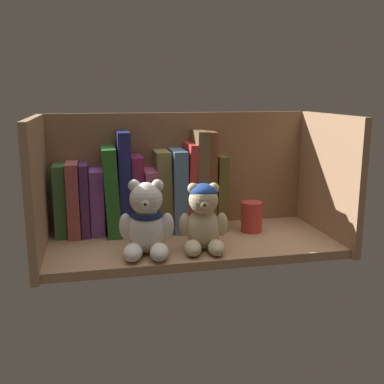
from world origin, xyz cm
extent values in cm
cube|color=#A87F5B|center=(0.00, 0.00, 1.00)|extent=(65.77, 28.14, 2.00)
cube|color=#8F6545|center=(0.00, 14.67, 15.47)|extent=(68.17, 1.20, 30.93)
cube|color=#A87F5B|center=(-33.68, 0.00, 15.47)|extent=(1.60, 30.54, 30.93)
cube|color=#A87F5B|center=(33.68, 0.00, 15.47)|extent=(1.60, 30.54, 30.93)
cube|color=#356334|center=(-29.98, 11.36, 10.63)|extent=(2.81, 9.69, 17.27)
cube|color=#984848|center=(-26.93, 11.36, 10.90)|extent=(2.88, 12.63, 17.80)
cube|color=#4E285F|center=(-24.28, 11.36, 10.71)|extent=(1.99, 11.27, 17.43)
cube|color=purple|center=(-21.44, 11.36, 9.89)|extent=(3.28, 9.87, 15.79)
cube|color=#266425|center=(-17.99, 11.36, 12.59)|extent=(3.97, 14.96, 21.28)
cube|color=navy|center=(-14.75, 11.36, 14.43)|extent=(2.88, 12.51, 24.86)
cube|color=maroon|center=(-11.71, 11.36, 11.47)|extent=(2.81, 12.23, 18.94)
cube|color=#9E4B73|center=(-8.63, 11.36, 9.75)|extent=(2.93, 14.26, 15.50)
cube|color=olive|center=(-5.26, 11.36, 11.99)|extent=(3.90, 11.72, 20.06)
cube|color=slate|center=(-1.65, 11.36, 12.11)|extent=(3.39, 14.63, 20.21)
cube|color=red|center=(1.18, 11.36, 12.85)|extent=(2.69, 14.66, 21.76)
cube|color=brown|center=(3.75, 11.36, 14.41)|extent=(3.16, 14.73, 24.85)
cube|color=brown|center=(6.46, 11.36, 14.29)|extent=(2.15, 12.08, 24.57)
cube|color=brown|center=(8.99, 11.36, 11.27)|extent=(2.82, 12.97, 18.58)
ellipsoid|color=white|center=(-11.27, -6.12, 6.90)|extent=(8.33, 7.64, 9.80)
sphere|color=white|center=(-11.35, -6.61, 14.11)|extent=(6.97, 6.97, 6.97)
sphere|color=white|center=(-13.68, -5.73, 16.83)|extent=(2.61, 2.61, 2.61)
sphere|color=white|center=(-8.87, -6.52, 16.83)|extent=(2.61, 2.61, 2.61)
sphere|color=white|center=(-11.75, -9.05, 13.69)|extent=(2.61, 2.61, 2.61)
sphere|color=black|center=(-11.90, -9.95, 13.76)|extent=(0.91, 0.91, 0.91)
ellipsoid|color=white|center=(-14.69, -10.28, 3.74)|extent=(4.93, 7.08, 3.48)
ellipsoid|color=white|center=(-9.37, -11.16, 3.74)|extent=(4.93, 7.08, 3.48)
ellipsoid|color=white|center=(-15.70, -5.89, 8.13)|extent=(3.25, 3.25, 5.66)
ellipsoid|color=white|center=(-7.00, -7.33, 8.13)|extent=(3.25, 3.25, 5.66)
torus|color=navy|center=(-11.27, -6.12, 10.43)|extent=(6.69, 6.69, 1.25)
ellipsoid|color=beige|center=(1.19, -5.98, 6.51)|extent=(7.67, 7.04, 9.03)
sphere|color=beige|center=(1.12, -6.42, 13.16)|extent=(6.42, 6.42, 6.42)
sphere|color=beige|center=(-1.03, -5.62, 15.66)|extent=(2.41, 2.41, 2.41)
sphere|color=beige|center=(3.41, -6.33, 15.66)|extent=(2.41, 2.41, 2.41)
sphere|color=beige|center=(0.76, -8.67, 12.77)|extent=(2.41, 2.41, 2.41)
sphere|color=black|center=(0.63, -9.50, 12.84)|extent=(0.84, 0.84, 0.84)
ellipsoid|color=beige|center=(-1.93, -9.82, 3.61)|extent=(4.51, 6.51, 3.21)
ellipsoid|color=beige|center=(2.97, -10.60, 3.61)|extent=(4.51, 6.51, 3.21)
ellipsoid|color=beige|center=(-2.89, -5.78, 7.64)|extent=(2.99, 2.99, 5.22)
ellipsoid|color=beige|center=(5.13, -7.06, 7.64)|extent=(2.99, 2.99, 5.22)
ellipsoid|color=#22449C|center=(1.19, -5.98, 14.92)|extent=(6.10, 6.10, 3.53)
cylinder|color=#C63833|center=(15.91, 3.83, 5.74)|extent=(5.26, 5.26, 7.48)
camera|label=1|loc=(-21.56, -100.17, 36.22)|focal=42.89mm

